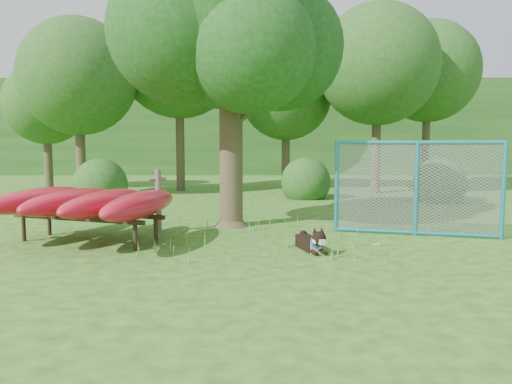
{
  "coord_description": "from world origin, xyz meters",
  "views": [
    {
      "loc": [
        0.21,
        -9.04,
        2.01
      ],
      "look_at": [
        0.2,
        1.2,
        1.0
      ],
      "focal_mm": 35.0,
      "sensor_mm": 36.0,
      "label": 1
    }
  ],
  "objects_px": {
    "kayak_rack": "(88,202)",
    "fence_section": "(416,188)",
    "husky_dog": "(312,242)",
    "oak_tree": "(229,30)"
  },
  "relations": [
    {
      "from": "oak_tree",
      "to": "husky_dog",
      "type": "height_order",
      "value": "oak_tree"
    },
    {
      "from": "oak_tree",
      "to": "husky_dog",
      "type": "bearing_deg",
      "value": -59.62
    },
    {
      "from": "kayak_rack",
      "to": "husky_dog",
      "type": "relative_size",
      "value": 3.57
    },
    {
      "from": "kayak_rack",
      "to": "fence_section",
      "type": "distance_m",
      "value": 6.91
    },
    {
      "from": "kayak_rack",
      "to": "fence_section",
      "type": "xyz_separation_m",
      "value": [
        6.87,
        0.78,
        0.22
      ]
    },
    {
      "from": "husky_dog",
      "to": "fence_section",
      "type": "distance_m",
      "value": 3.05
    },
    {
      "from": "oak_tree",
      "to": "husky_dog",
      "type": "relative_size",
      "value": 6.22
    },
    {
      "from": "oak_tree",
      "to": "kayak_rack",
      "type": "distance_m",
      "value": 5.13
    },
    {
      "from": "oak_tree",
      "to": "fence_section",
      "type": "xyz_separation_m",
      "value": [
        4.12,
        -1.25,
        -3.61
      ]
    },
    {
      "from": "husky_dog",
      "to": "fence_section",
      "type": "bearing_deg",
      "value": 17.1
    }
  ]
}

